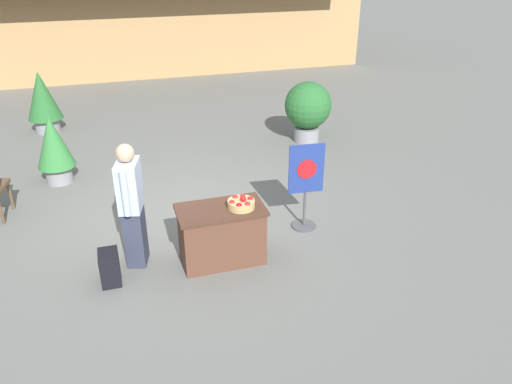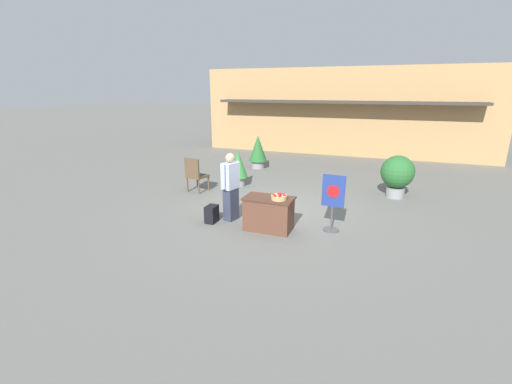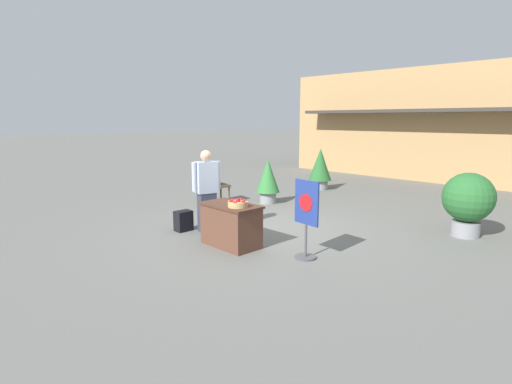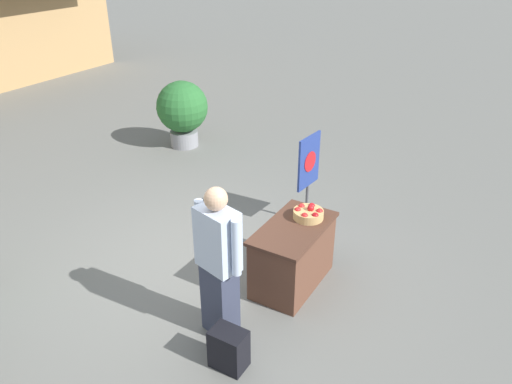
% 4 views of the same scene
% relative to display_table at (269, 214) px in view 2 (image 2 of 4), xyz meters
% --- Properties ---
extents(ground_plane, '(120.00, 120.00, 0.00)m').
position_rel_display_table_xyz_m(ground_plane, '(-0.32, 1.18, -0.39)').
color(ground_plane, slate).
extents(storefront_building, '(13.91, 5.83, 4.14)m').
position_rel_display_table_xyz_m(storefront_building, '(0.15, 12.43, 1.68)').
color(storefront_building, tan).
rests_on(storefront_building, ground_plane).
extents(display_table, '(1.13, 0.63, 0.78)m').
position_rel_display_table_xyz_m(display_table, '(0.00, 0.00, 0.00)').
color(display_table, brown).
rests_on(display_table, ground_plane).
extents(apple_basket, '(0.35, 0.35, 0.16)m').
position_rel_display_table_xyz_m(apple_basket, '(0.26, -0.05, 0.45)').
color(apple_basket, tan).
rests_on(apple_basket, display_table).
extents(person_visitor, '(0.36, 0.59, 1.67)m').
position_rel_display_table_xyz_m(person_visitor, '(-1.08, 0.27, 0.46)').
color(person_visitor, '#33384C').
rests_on(person_visitor, ground_plane).
extents(backpack, '(0.24, 0.34, 0.42)m').
position_rel_display_table_xyz_m(backpack, '(-1.44, -0.07, -0.18)').
color(backpack, black).
rests_on(backpack, ground_plane).
extents(poster_board, '(0.51, 0.36, 1.31)m').
position_rel_display_table_xyz_m(poster_board, '(1.36, 0.47, 0.30)').
color(poster_board, '#4C4C51').
rests_on(poster_board, ground_plane).
extents(patio_chair, '(0.64, 0.64, 1.09)m').
position_rel_display_table_xyz_m(patio_chair, '(-3.15, 2.05, 0.21)').
color(patio_chair, brown).
rests_on(patio_chair, ground_plane).
extents(potted_plant_near_right, '(0.64, 0.64, 1.21)m').
position_rel_display_table_xyz_m(potted_plant_near_right, '(-2.18, 3.18, 0.28)').
color(potted_plant_near_right, gray).
rests_on(potted_plant_near_right, ground_plane).
extents(potted_plant_far_left, '(0.97, 0.97, 1.27)m').
position_rel_display_table_xyz_m(potted_plant_far_left, '(2.74, 3.74, 0.34)').
color(potted_plant_far_left, gray).
rests_on(potted_plant_far_left, ground_plane).
extents(potted_plant_far_right, '(0.73, 0.73, 1.34)m').
position_rel_display_table_xyz_m(potted_plant_far_right, '(-2.53, 5.98, 0.35)').
color(potted_plant_far_right, gray).
rests_on(potted_plant_far_right, ground_plane).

